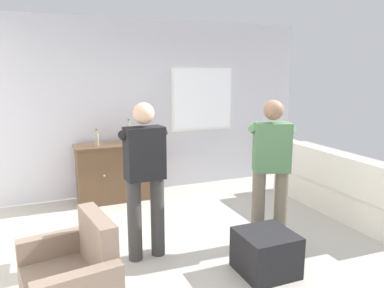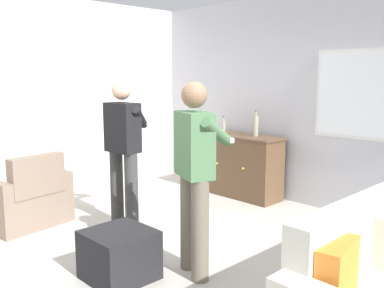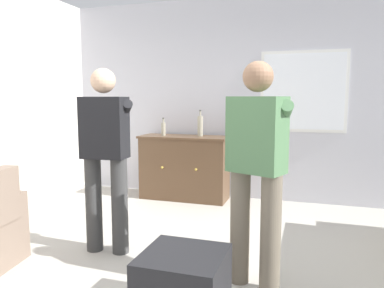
{
  "view_description": "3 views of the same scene",
  "coord_description": "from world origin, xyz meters",
  "px_view_note": "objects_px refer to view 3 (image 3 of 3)",
  "views": [
    {
      "loc": [
        -1.85,
        -3.33,
        2.0
      ],
      "look_at": [
        -0.16,
        0.77,
        1.12
      ],
      "focal_mm": 35.0,
      "sensor_mm": 36.0,
      "label": 1
    },
    {
      "loc": [
        3.07,
        -2.38,
        1.73
      ],
      "look_at": [
        -0.14,
        0.71,
        1.01
      ],
      "focal_mm": 40.0,
      "sensor_mm": 36.0,
      "label": 2
    },
    {
      "loc": [
        0.9,
        -2.6,
        1.42
      ],
      "look_at": [
        -0.2,
        0.84,
        0.97
      ],
      "focal_mm": 35.0,
      "sensor_mm": 36.0,
      "label": 3
    }
  ],
  "objects_px": {
    "bottle_wine_green": "(163,129)",
    "bottle_liquor_amber": "(200,126)",
    "person_standing_left": "(106,151)",
    "ottoman": "(183,285)",
    "sideboard_cabinet": "(184,167)",
    "person_standing_right": "(257,164)"
  },
  "relations": [
    {
      "from": "ottoman",
      "to": "person_standing_left",
      "type": "distance_m",
      "value": 1.47
    },
    {
      "from": "bottle_liquor_amber",
      "to": "person_standing_right",
      "type": "bearing_deg",
      "value": -63.94
    },
    {
      "from": "bottle_wine_green",
      "to": "bottle_liquor_amber",
      "type": "height_order",
      "value": "bottle_liquor_amber"
    },
    {
      "from": "bottle_liquor_amber",
      "to": "person_standing_left",
      "type": "relative_size",
      "value": 0.22
    },
    {
      "from": "bottle_wine_green",
      "to": "bottle_liquor_amber",
      "type": "bearing_deg",
      "value": 11.08
    },
    {
      "from": "ottoman",
      "to": "person_standing_left",
      "type": "xyz_separation_m",
      "value": [
        -1.01,
        0.78,
        0.73
      ]
    },
    {
      "from": "bottle_liquor_amber",
      "to": "sideboard_cabinet",
      "type": "bearing_deg",
      "value": -165.2
    },
    {
      "from": "sideboard_cabinet",
      "to": "bottle_liquor_amber",
      "type": "relative_size",
      "value": 3.46
    },
    {
      "from": "bottle_wine_green",
      "to": "ottoman",
      "type": "xyz_separation_m",
      "value": [
        1.22,
        -2.68,
        -0.78
      ]
    },
    {
      "from": "bottle_wine_green",
      "to": "ottoman",
      "type": "bearing_deg",
      "value": -65.52
    },
    {
      "from": "bottle_wine_green",
      "to": "person_standing_right",
      "type": "distance_m",
      "value": 2.69
    },
    {
      "from": "ottoman",
      "to": "person_standing_left",
      "type": "bearing_deg",
      "value": 142.47
    },
    {
      "from": "ottoman",
      "to": "person_standing_right",
      "type": "relative_size",
      "value": 0.32
    },
    {
      "from": "person_standing_left",
      "to": "person_standing_right",
      "type": "relative_size",
      "value": 1.0
    },
    {
      "from": "sideboard_cabinet",
      "to": "person_standing_right",
      "type": "bearing_deg",
      "value": -59.08
    },
    {
      "from": "sideboard_cabinet",
      "to": "person_standing_left",
      "type": "relative_size",
      "value": 0.75
    },
    {
      "from": "ottoman",
      "to": "person_standing_left",
      "type": "height_order",
      "value": "person_standing_left"
    },
    {
      "from": "person_standing_left",
      "to": "person_standing_right",
      "type": "xyz_separation_m",
      "value": [
        1.4,
        -0.24,
        0.0
      ]
    },
    {
      "from": "bottle_wine_green",
      "to": "person_standing_right",
      "type": "bearing_deg",
      "value": -53.19
    },
    {
      "from": "ottoman",
      "to": "bottle_liquor_amber",
      "type": "bearing_deg",
      "value": 104.35
    },
    {
      "from": "sideboard_cabinet",
      "to": "bottle_wine_green",
      "type": "relative_size",
      "value": 4.95
    },
    {
      "from": "bottle_liquor_amber",
      "to": "person_standing_left",
      "type": "xyz_separation_m",
      "value": [
        -0.3,
        -2.0,
        -0.1
      ]
    }
  ]
}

